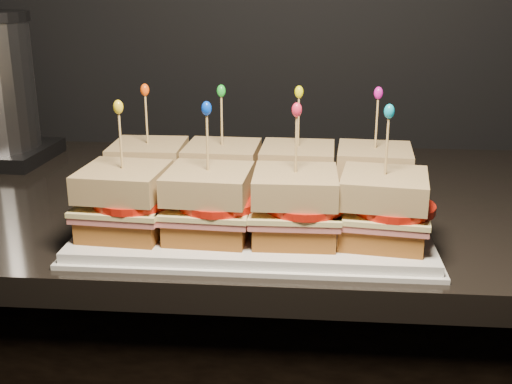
{
  "coord_description": "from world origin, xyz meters",
  "views": [
    {
      "loc": [
        0.44,
        0.74,
        1.22
      ],
      "look_at": [
        0.38,
        1.53,
        0.95
      ],
      "focal_mm": 45.0,
      "sensor_mm": 36.0,
      "label": 1
    }
  ],
  "objects": [
    {
      "name": "sandwich_3_tomato",
      "position": [
        0.54,
        1.59,
        0.96
      ],
      "size": [
        0.1,
        0.1,
        0.01
      ],
      "primitive_type": "cylinder",
      "color": "red",
      "rests_on": "sandwich_3_cheese"
    },
    {
      "name": "sandwich_6_bread_top",
      "position": [
        0.43,
        1.47,
        0.98
      ],
      "size": [
        0.1,
        0.1,
        0.03
      ],
      "primitive_type": "cube",
      "rotation": [
        0.0,
        0.0,
        0.01
      ],
      "color": "brown",
      "rests_on": "sandwich_6_tomato"
    },
    {
      "name": "sandwich_6_ham",
      "position": [
        0.43,
        1.47,
        0.95
      ],
      "size": [
        0.11,
        0.1,
        0.01
      ],
      "primitive_type": "cube",
      "rotation": [
        0.0,
        0.0,
        0.01
      ],
      "color": "#C05958",
      "rests_on": "sandwich_6_bread_bot"
    },
    {
      "name": "sandwich_5_bread_bot",
      "position": [
        0.32,
        1.47,
        0.93
      ],
      "size": [
        0.1,
        0.1,
        0.03
      ],
      "primitive_type": "cube",
      "rotation": [
        0.0,
        0.0,
        -0.06
      ],
      "color": "brown",
      "rests_on": "platter"
    },
    {
      "name": "sandwich_6_pick",
      "position": [
        0.43,
        1.47,
        1.03
      ],
      "size": [
        0.0,
        0.0,
        0.09
      ],
      "primitive_type": "cylinder",
      "color": "tan",
      "rests_on": "sandwich_6_bread_top"
    },
    {
      "name": "sandwich_4_bread_top",
      "position": [
        0.22,
        1.47,
        0.98
      ],
      "size": [
        0.11,
        0.11,
        0.03
      ],
      "primitive_type": "cube",
      "rotation": [
        0.0,
        0.0,
        -0.08
      ],
      "color": "brown",
      "rests_on": "sandwich_4_tomato"
    },
    {
      "name": "sandwich_0_bread_top",
      "position": [
        0.22,
        1.59,
        0.98
      ],
      "size": [
        0.1,
        0.1,
        0.03
      ],
      "primitive_type": "cube",
      "rotation": [
        0.0,
        0.0,
        0.02
      ],
      "color": "brown",
      "rests_on": "sandwich_0_tomato"
    },
    {
      "name": "sandwich_5_pick",
      "position": [
        0.32,
        1.47,
        1.03
      ],
      "size": [
        0.0,
        0.0,
        0.09
      ],
      "primitive_type": "cylinder",
      "color": "tan",
      "rests_on": "sandwich_5_bread_top"
    },
    {
      "name": "sandwich_2_bread_bot",
      "position": [
        0.43,
        1.59,
        0.93
      ],
      "size": [
        0.1,
        0.1,
        0.03
      ],
      "primitive_type": "cube",
      "rotation": [
        0.0,
        0.0,
        -0.04
      ],
      "color": "brown",
      "rests_on": "platter"
    },
    {
      "name": "sandwich_4_cheese",
      "position": [
        0.22,
        1.47,
        0.95
      ],
      "size": [
        0.12,
        0.11,
        0.01
      ],
      "primitive_type": "cube",
      "rotation": [
        0.0,
        0.0,
        -0.08
      ],
      "color": "#EBDB8D",
      "rests_on": "sandwich_4_ham"
    },
    {
      "name": "sandwich_0_frill",
      "position": [
        0.22,
        1.59,
        1.08
      ],
      "size": [
        0.01,
        0.01,
        0.02
      ],
      "primitive_type": "ellipsoid",
      "color": "#FD4E0D",
      "rests_on": "sandwich_0_pick"
    },
    {
      "name": "sandwich_4_ham",
      "position": [
        0.22,
        1.47,
        0.95
      ],
      "size": [
        0.11,
        0.11,
        0.01
      ],
      "primitive_type": "cube",
      "rotation": [
        0.0,
        0.0,
        -0.08
      ],
      "color": "#C05958",
      "rests_on": "sandwich_4_bread_bot"
    },
    {
      "name": "sandwich_1_ham",
      "position": [
        0.32,
        1.59,
        0.95
      ],
      "size": [
        0.11,
        0.11,
        0.01
      ],
      "primitive_type": "cube",
      "rotation": [
        0.0,
        0.0,
        -0.04
      ],
      "color": "#C05958",
      "rests_on": "sandwich_1_bread_bot"
    },
    {
      "name": "sandwich_7_pick",
      "position": [
        0.53,
        1.47,
        1.03
      ],
      "size": [
        0.0,
        0.0,
        0.09
      ],
      "primitive_type": "cylinder",
      "color": "tan",
      "rests_on": "sandwich_7_bread_top"
    },
    {
      "name": "sandwich_6_tomato",
      "position": [
        0.44,
        1.46,
        0.96
      ],
      "size": [
        0.1,
        0.1,
        0.01
      ],
      "primitive_type": "cylinder",
      "color": "red",
      "rests_on": "sandwich_6_cheese"
    },
    {
      "name": "sandwich_6_cheese",
      "position": [
        0.43,
        1.47,
        0.95
      ],
      "size": [
        0.11,
        0.11,
        0.01
      ],
      "primitive_type": "cube",
      "rotation": [
        0.0,
        0.0,
        0.01
      ],
      "color": "#EBDB8D",
      "rests_on": "sandwich_6_ham"
    },
    {
      "name": "sandwich_4_bread_bot",
      "position": [
        0.22,
        1.47,
        0.93
      ],
      "size": [
        0.1,
        0.1,
        0.03
      ],
      "primitive_type": "cube",
      "rotation": [
        0.0,
        0.0,
        -0.08
      ],
      "color": "brown",
      "rests_on": "platter"
    },
    {
      "name": "sandwich_0_ham",
      "position": [
        0.22,
        1.59,
        0.95
      ],
      "size": [
        0.11,
        0.1,
        0.01
      ],
      "primitive_type": "cube",
      "rotation": [
        0.0,
        0.0,
        0.02
      ],
      "color": "#C05958",
      "rests_on": "sandwich_0_bread_bot"
    },
    {
      "name": "sandwich_1_frill",
      "position": [
        0.32,
        1.59,
        1.08
      ],
      "size": [
        0.01,
        0.01,
        0.02
      ],
      "primitive_type": "ellipsoid",
      "color": "green",
      "rests_on": "sandwich_1_pick"
    },
    {
      "name": "sandwich_4_pick",
      "position": [
        0.22,
        1.47,
        1.03
      ],
      "size": [
        0.0,
        0.0,
        0.09
      ],
      "primitive_type": "cylinder",
      "color": "tan",
      "rests_on": "sandwich_4_bread_top"
    },
    {
      "name": "sandwich_1_cheese",
      "position": [
        0.32,
        1.59,
        0.95
      ],
      "size": [
        0.11,
        0.11,
        0.01
      ],
      "primitive_type": "cube",
      "rotation": [
        0.0,
        0.0,
        -0.04
      ],
      "color": "#EBDB8D",
      "rests_on": "sandwich_1_ham"
    },
    {
      "name": "sandwich_2_ham",
      "position": [
        0.43,
        1.59,
        0.95
      ],
      "size": [
        0.11,
        0.11,
        0.01
      ],
      "primitive_type": "cube",
      "rotation": [
        0.0,
        0.0,
        -0.04
      ],
      "color": "#C05958",
      "rests_on": "sandwich_2_bread_bot"
    },
    {
      "name": "sandwich_3_pick",
      "position": [
        0.53,
        1.59,
        1.03
      ],
      "size": [
        0.0,
        0.0,
        0.09
      ],
      "primitive_type": "cylinder",
      "color": "tan",
      "rests_on": "sandwich_3_bread_top"
    },
    {
      "name": "platter",
      "position": [
        0.38,
        1.53,
        0.91
      ],
      "size": [
        0.44,
        0.27,
        0.02
      ],
      "primitive_type": "cube",
      "color": "white",
      "rests_on": "granite_slab"
    },
    {
      "name": "granite_slab",
      "position": [
        0.24,
        1.69,
        0.88
      ],
      "size": [
        2.43,
        0.64,
        0.04
      ],
      "primitive_type": "cube",
      "color": "black",
      "rests_on": "cabinet"
    },
    {
      "name": "platter_rim",
      "position": [
        0.38,
        1.53,
        0.9
      ],
      "size": [
        0.45,
        0.28,
        0.01
      ],
      "primitive_type": "cube",
      "color": "white",
      "rests_on": "granite_slab"
    },
    {
      "name": "sandwich_2_frill",
      "position": [
        0.43,
        1.59,
        1.08
      ],
      "size": [
        0.01,
        0.01,
        0.02
      ],
      "primitive_type": "ellipsoid",
      "color": "#E7E708",
      "rests_on": "sandwich_2_pick"
    },
    {
      "name": "sandwich_1_bread_bot",
      "position": [
        0.32,
        1.59,
        0.93
      ],
      "size": [
        0.1,
        0.1,
        0.03
      ],
      "primitive_type": "cube",
      "rotation": [
        0.0,
        0.0,
        -0.04
      ],
      "color": "brown",
      "rests_on": "platter"
    },
    {
      "name": "sandwich_7_tomato",
      "position": [
        0.54,
        1.46,
        0.96
      ],
      "size": [
        0.1,
        0.1,
        0.01
      ],
      "primitive_type": "cylinder",
      "color": "red",
      "rests_on": "sandwich_7_cheese"
    },
    {
      "name": "sandwich_2_bread_top",
      "position": [
        0.43,
        1.59,
        0.98
      ],
      "size": [
        0.1,
        0.1,
        0.03
      ],
      "primitive_type": "cube",
      "rotation": [
        0.0,
        0.0,
        -0.04
      ],
      "color": "brown",
      "rests_on": "sandwich_2_tomato"
    },
    {
      "name": "sandwich_1_bread_top",
      "position": [
        0.32,
        1.59,
        0.98
      ],
      "size": [
        0.1,
        0.1,
        0.03
      ],
      "primitive_type": "cube",
      "rotation": [
        0.0,
        0.0,
        -0.04
      ],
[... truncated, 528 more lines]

